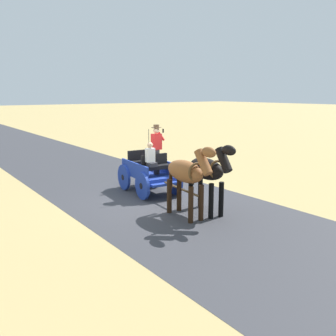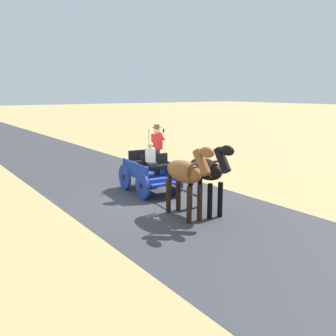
# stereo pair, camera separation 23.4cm
# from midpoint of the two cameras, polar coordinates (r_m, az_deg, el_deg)

# --- Properties ---
(ground_plane) EXTENTS (200.00, 200.00, 0.00)m
(ground_plane) POSITION_cam_midpoint_polar(r_m,az_deg,el_deg) (12.94, -2.96, -4.75)
(ground_plane) COLOR tan
(road_surface) EXTENTS (5.95, 160.00, 0.01)m
(road_surface) POSITION_cam_midpoint_polar(r_m,az_deg,el_deg) (12.93, -2.96, -4.74)
(road_surface) COLOR #38383D
(road_surface) RESTS_ON ground
(horse_drawn_carriage) EXTENTS (1.64, 4.52, 2.50)m
(horse_drawn_carriage) POSITION_cam_midpoint_polar(r_m,az_deg,el_deg) (13.58, -3.29, -0.42)
(horse_drawn_carriage) COLOR #1E3899
(horse_drawn_carriage) RESTS_ON ground
(horse_near_side) EXTENTS (0.75, 2.14, 2.21)m
(horse_near_side) POSITION_cam_midpoint_polar(r_m,az_deg,el_deg) (11.14, 5.56, -0.43)
(horse_near_side) COLOR black
(horse_near_side) RESTS_ON ground
(horse_off_side) EXTENTS (0.64, 2.13, 2.21)m
(horse_off_side) POSITION_cam_midpoint_polar(r_m,az_deg,el_deg) (10.73, 2.33, -0.86)
(horse_off_side) COLOR brown
(horse_off_side) RESTS_ON ground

